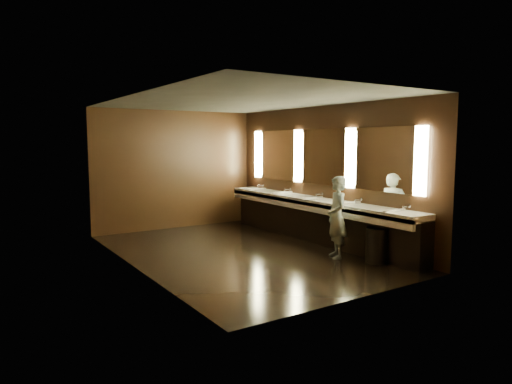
% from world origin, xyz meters
% --- Properties ---
extents(floor, '(6.00, 6.00, 0.00)m').
position_xyz_m(floor, '(0.00, 0.00, 0.00)').
color(floor, black).
rests_on(floor, ground).
extents(ceiling, '(4.00, 6.00, 0.02)m').
position_xyz_m(ceiling, '(0.00, 0.00, 2.80)').
color(ceiling, '#2D2D2B').
rests_on(ceiling, wall_back).
extents(wall_back, '(4.00, 0.02, 2.80)m').
position_xyz_m(wall_back, '(0.00, 3.00, 1.40)').
color(wall_back, black).
rests_on(wall_back, floor).
extents(wall_front, '(4.00, 0.02, 2.80)m').
position_xyz_m(wall_front, '(0.00, -3.00, 1.40)').
color(wall_front, black).
rests_on(wall_front, floor).
extents(wall_left, '(0.02, 6.00, 2.80)m').
position_xyz_m(wall_left, '(-2.00, 0.00, 1.40)').
color(wall_left, black).
rests_on(wall_left, floor).
extents(wall_right, '(0.02, 6.00, 2.80)m').
position_xyz_m(wall_right, '(2.00, 0.00, 1.40)').
color(wall_right, black).
rests_on(wall_right, floor).
extents(sink_counter, '(0.55, 5.40, 1.01)m').
position_xyz_m(sink_counter, '(1.79, 0.00, 0.50)').
color(sink_counter, black).
rests_on(sink_counter, floor).
extents(mirror_band, '(0.06, 5.03, 1.15)m').
position_xyz_m(mirror_band, '(1.98, -0.00, 1.75)').
color(mirror_band, '#FFF7B3').
rests_on(mirror_band, wall_right).
extents(person, '(0.54, 0.63, 1.46)m').
position_xyz_m(person, '(1.23, -1.25, 0.73)').
color(person, '#9CD4E9').
rests_on(person, floor).
extents(trash_bin, '(0.49, 0.49, 0.60)m').
position_xyz_m(trash_bin, '(1.58, -1.89, 0.30)').
color(trash_bin, black).
rests_on(trash_bin, floor).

